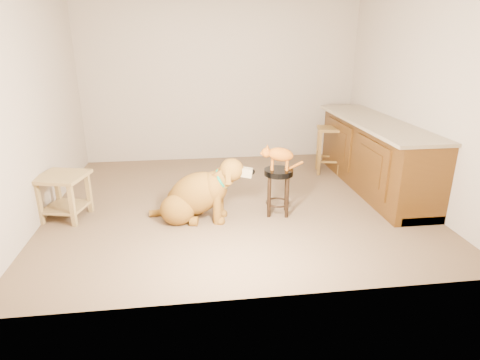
{
  "coord_description": "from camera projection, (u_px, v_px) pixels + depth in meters",
  "views": [
    {
      "loc": [
        -0.56,
        -4.68,
        1.99
      ],
      "look_at": [
        -0.0,
        -0.43,
        0.45
      ],
      "focal_mm": 30.0,
      "sensor_mm": 36.0,
      "label": 1
    }
  ],
  "objects": [
    {
      "name": "tabby_kitten",
      "position": [
        278.0,
        155.0,
        4.54
      ],
      "size": [
        0.51,
        0.2,
        0.32
      ],
      "rotation": [
        0.0,
        0.0,
        -0.19
      ],
      "color": "#9A4C0F",
      "rests_on": "padded_stool"
    },
    {
      "name": "padded_stool",
      "position": [
        278.0,
        183.0,
        4.65
      ],
      "size": [
        0.34,
        0.34,
        0.55
      ],
      "rotation": [
        0.0,
        0.0,
        -0.19
      ],
      "color": "black",
      "rests_on": "ground"
    },
    {
      "name": "side_table",
      "position": [
        64.0,
        190.0,
        4.55
      ],
      "size": [
        0.61,
        0.61,
        0.53
      ],
      "rotation": [
        0.0,
        0.0,
        -0.25
      ],
      "color": "olive",
      "rests_on": "ground"
    },
    {
      "name": "floor",
      "position": [
        236.0,
        202.0,
        5.11
      ],
      "size": [
        4.5,
        4.0,
        0.01
      ],
      "primitive_type": "cube",
      "color": "brown",
      "rests_on": "ground"
    },
    {
      "name": "cabinet_run",
      "position": [
        374.0,
        157.0,
        5.48
      ],
      "size": [
        0.7,
        2.56,
        0.94
      ],
      "color": "#4E2E0E",
      "rests_on": "ground"
    },
    {
      "name": "room_shell",
      "position": [
        235.0,
        66.0,
        4.54
      ],
      "size": [
        4.54,
        4.04,
        2.62
      ],
      "color": "#B6A693",
      "rests_on": "ground"
    },
    {
      "name": "wood_stool",
      "position": [
        329.0,
        149.0,
        6.11
      ],
      "size": [
        0.46,
        0.46,
        0.7
      ],
      "rotation": [
        0.0,
        0.0,
        -0.23
      ],
      "color": "brown",
      "rests_on": "ground"
    },
    {
      "name": "golden_retriever",
      "position": [
        197.0,
        195.0,
        4.54
      ],
      "size": [
        1.21,
        0.68,
        0.79
      ],
      "rotation": [
        0.0,
        0.0,
        -0.22
      ],
      "color": "brown",
      "rests_on": "ground"
    }
  ]
}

